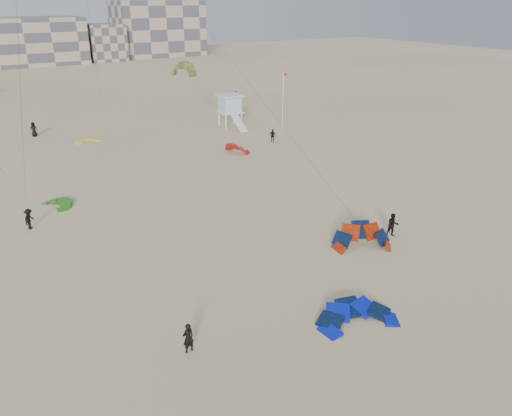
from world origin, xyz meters
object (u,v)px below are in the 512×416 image
kite_ground_orange (362,247)px  kitesurfer_main (188,338)px  kite_ground_blue (357,321)px  lifeguard_tower_near (230,111)px

kite_ground_orange → kitesurfer_main: kite_ground_orange is taller
kite_ground_blue → kite_ground_orange: 9.15m
kitesurfer_main → lifeguard_tower_near: (25.96, 40.85, 1.34)m
kite_ground_orange → kitesurfer_main: 15.94m
kite_ground_orange → lifeguard_tower_near: (10.48, 37.15, 2.17)m
kite_ground_blue → kite_ground_orange: bearing=59.9°
kite_ground_blue → kitesurfer_main: 9.39m
kite_ground_blue → kite_ground_orange: kite_ground_orange is taller
kite_ground_orange → kitesurfer_main: bearing=-140.0°
kite_ground_blue → lifeguard_tower_near: size_ratio=0.75×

